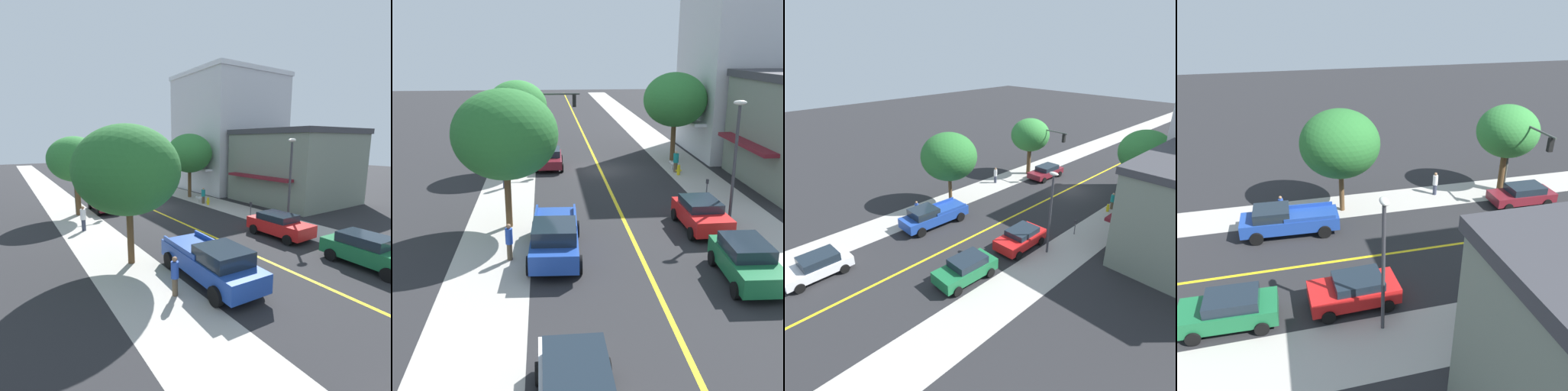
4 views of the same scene
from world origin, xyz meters
The scene contains 20 objects.
ground_plane centered at (0.00, 0.00, 0.00)m, with size 140.00×140.00×0.00m, color #262628.
sidewalk_left centered at (-6.55, 0.00, 0.00)m, with size 3.43×126.00×0.01m, color #ADA8A0.
sidewalk_right centered at (6.55, 0.00, 0.00)m, with size 3.43×126.00×0.01m, color #ADA8A0.
road_centerline_stripe centered at (0.00, 0.00, 0.00)m, with size 0.20×126.00×0.00m, color yellow.
tan_rowhouse centered at (-14.02, -5.61, 7.24)m, with size 12.13×11.15×14.46m.
street_tree_left_near centered at (6.03, 11.28, 4.77)m, with size 5.21×5.21×7.00m.
street_tree_right_corner centered at (-6.21, -2.65, 4.86)m, with size 4.98×4.98×6.99m.
street_tree_left_far centered at (6.05, -0.79, 4.69)m, with size 4.38×4.38×6.58m.
fire_hydrant centered at (-5.47, 1.95, 0.37)m, with size 0.44×0.24×0.76m.
parking_meter centered at (-5.55, 7.82, 0.84)m, with size 0.12×0.18×1.27m.
traffic_light_mast centered at (4.67, -1.17, 4.03)m, with size 4.80×0.32×6.13m.
street_lamp centered at (-5.54, 11.62, 3.94)m, with size 0.70×0.36×6.36m.
red_sedan_left_curb centered at (-3.68, 12.47, 0.80)m, with size 2.21×4.23×1.51m.
maroon_sedan_right_curb centered at (3.79, -1.21, 0.76)m, with size 2.15×4.54×1.42m.
green_sedan_left_curb centered at (-3.69, 18.08, 0.83)m, with size 2.16×4.31×1.59m.
blue_pickup_truck centered at (3.78, 15.12, 0.92)m, with size 2.47×5.99×1.82m.
pedestrian_blue_shirt centered at (5.75, 15.37, 0.88)m, with size 0.32×0.32×1.66m.
pedestrian_white_shirt centered at (6.77, 4.16, 0.93)m, with size 0.37×0.37×1.76m.
pedestrian_teal_shirt centered at (-5.46, 1.14, 0.83)m, with size 0.39×0.39×1.60m.
small_dog centered at (-5.56, 0.38, 0.42)m, with size 0.76×0.72×0.64m.
Camera 2 is at (4.12, 34.61, 8.88)m, focal length 43.88 mm.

